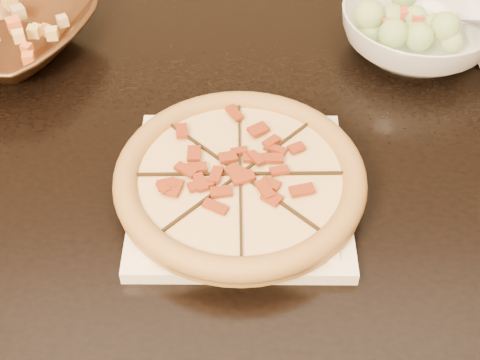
{
  "coord_description": "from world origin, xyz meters",
  "views": [
    {
      "loc": [
        -0.07,
        -0.55,
        1.37
      ],
      "look_at": [
        -0.06,
        0.01,
        0.78
      ],
      "focal_mm": 50.0,
      "sensor_mm": 36.0,
      "label": 1
    }
  ],
  "objects_px": {
    "plate": "(240,191)",
    "salad_bowl": "(417,31)",
    "bronze_bowl": "(3,33)",
    "pizza": "(240,178)",
    "dining_table": "(157,179)"
  },
  "relations": [
    {
      "from": "pizza",
      "to": "salad_bowl",
      "type": "distance_m",
      "value": 0.41
    },
    {
      "from": "plate",
      "to": "pizza",
      "type": "distance_m",
      "value": 0.02
    },
    {
      "from": "plate",
      "to": "salad_bowl",
      "type": "height_order",
      "value": "salad_bowl"
    },
    {
      "from": "pizza",
      "to": "salad_bowl",
      "type": "bearing_deg",
      "value": 47.87
    },
    {
      "from": "plate",
      "to": "bronze_bowl",
      "type": "height_order",
      "value": "bronze_bowl"
    },
    {
      "from": "bronze_bowl",
      "to": "salad_bowl",
      "type": "relative_size",
      "value": 1.13
    },
    {
      "from": "dining_table",
      "to": "plate",
      "type": "height_order",
      "value": "plate"
    },
    {
      "from": "bronze_bowl",
      "to": "salad_bowl",
      "type": "xyz_separation_m",
      "value": [
        0.63,
        -0.01,
        0.0
      ]
    },
    {
      "from": "plate",
      "to": "bronze_bowl",
      "type": "bearing_deg",
      "value": 139.29
    },
    {
      "from": "dining_table",
      "to": "plate",
      "type": "relative_size",
      "value": 5.77
    },
    {
      "from": "bronze_bowl",
      "to": "dining_table",
      "type": "bearing_deg",
      "value": -38.36
    },
    {
      "from": "plate",
      "to": "bronze_bowl",
      "type": "distance_m",
      "value": 0.47
    },
    {
      "from": "pizza",
      "to": "bronze_bowl",
      "type": "xyz_separation_m",
      "value": [
        -0.36,
        0.31,
        -0.0
      ]
    },
    {
      "from": "pizza",
      "to": "bronze_bowl",
      "type": "relative_size",
      "value": 1.16
    },
    {
      "from": "dining_table",
      "to": "bronze_bowl",
      "type": "height_order",
      "value": "bronze_bowl"
    }
  ]
}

